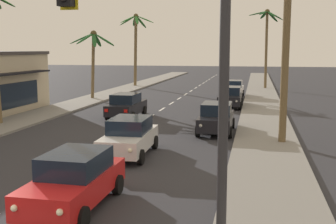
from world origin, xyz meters
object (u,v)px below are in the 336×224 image
Objects in this scene: palm_right_second at (287,10)px; palm_left_third at (93,47)px; palm_right_farthest at (267,32)px; sedan_oncoming_far at (126,105)px; sedan_parked_nearest_kerb at (230,97)px; sedan_third_in_queue at (129,136)px; traffic_signal_mast at (76,21)px; palm_left_farthest at (136,36)px; sedan_parked_far_kerb at (233,89)px; sedan_parked_mid_kerb at (216,118)px; sedan_lead_at_stop_bar at (75,180)px.

palm_left_third is at bearing 135.51° from palm_right_second.
palm_right_farthest is at bearing 90.54° from palm_right_second.
sedan_oncoming_far is 9.56m from sedan_parked_nearest_kerb.
traffic_signal_mast is at bearing -80.03° from sedan_third_in_queue.
traffic_signal_mast is 2.36× the size of sedan_parked_nearest_kerb.
sedan_parked_far_kerb is at bearing -37.52° from palm_left_farthest.
palm_left_farthest is at bearing 127.22° from sedan_parked_nearest_kerb.
sedan_oncoming_far is 1.00× the size of sedan_parked_far_kerb.
sedan_parked_nearest_kerb is 14.74m from palm_right_second.
sedan_parked_mid_kerb is at bearing -90.04° from sedan_parked_far_kerb.
sedan_oncoming_far is at bearing 108.15° from sedan_third_in_queue.
palm_left_farthest is at bearing 105.63° from sedan_third_in_queue.
sedan_parked_far_kerb is at bearing 18.79° from palm_left_third.
sedan_lead_at_stop_bar is 0.49× the size of palm_left_farthest.
palm_right_second is (3.50, -2.38, 5.69)m from sedan_parked_mid_kerb.
sedan_oncoming_far is at bearing -75.44° from palm_left_farthest.
palm_right_second is at bearing -34.24° from sedan_parked_mid_kerb.
sedan_lead_at_stop_bar is 28.04m from palm_left_third.
sedan_third_in_queue is 0.46× the size of palm_right_second.
traffic_signal_mast is 1.64× the size of palm_left_third.
sedan_third_in_queue is at bearing -97.90° from sedan_parked_far_kerb.
sedan_parked_nearest_kerb and sedan_parked_far_kerb have the same top height.
sedan_lead_at_stop_bar is 1.00× the size of sedan_parked_mid_kerb.
palm_left_third is 14.23m from palm_left_farthest.
sedan_lead_at_stop_bar is 1.00× the size of sedan_parked_far_kerb.
sedan_third_in_queue is 6.86m from sedan_parked_mid_kerb.
palm_left_farthest reaches higher than traffic_signal_mast.
sedan_parked_nearest_kerb is 21.99m from palm_left_farthest.
traffic_signal_mast reaches higher than sedan_oncoming_far.
palm_left_farthest is (-12.76, 27.76, 5.43)m from sedan_parked_mid_kerb.
sedan_oncoming_far and sedan_parked_far_kerb have the same top height.
palm_right_second reaches higher than sedan_oncoming_far.
sedan_lead_at_stop_bar is 0.99× the size of sedan_third_in_queue.
palm_right_farthest reaches higher than sedan_third_in_queue.
sedan_third_in_queue is at bearing 92.23° from sedan_lead_at_stop_bar.
palm_right_second reaches higher than sedan_lead_at_stop_bar.
sedan_third_in_queue is 1.00× the size of sedan_parked_far_kerb.
sedan_lead_at_stop_bar is at bearing -123.26° from palm_right_second.
palm_right_farthest is (-0.28, 29.94, 0.20)m from palm_right_second.
sedan_parked_nearest_kerb and sedan_parked_mid_kerb have the same top height.
palm_right_second is (16.26, -30.14, 0.26)m from palm_left_farthest.
sedan_parked_far_kerb is at bearing 90.92° from sedan_parked_nearest_kerb.
palm_left_third is (-9.71, 25.99, 4.05)m from sedan_lead_at_stop_bar.
sedan_third_in_queue is 22.15m from palm_left_third.
sedan_parked_nearest_kerb is (6.72, 6.80, 0.00)m from sedan_oncoming_far.
sedan_third_in_queue is at bearing -118.85° from sedan_parked_mid_kerb.
sedan_parked_mid_kerb is 0.99× the size of sedan_parked_far_kerb.
palm_right_farthest reaches higher than palm_left_farthest.
palm_left_farthest is at bearing 103.58° from sedan_lead_at_stop_bar.
palm_right_farthest is at bearing 79.56° from sedan_parked_nearest_kerb.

